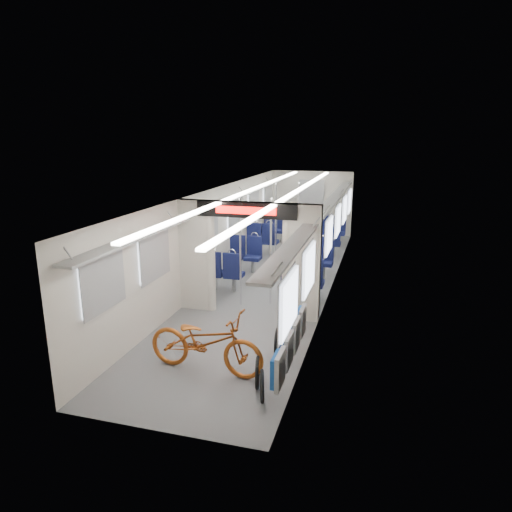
# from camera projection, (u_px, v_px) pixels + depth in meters

# --- Properties ---
(carriage) EXTENTS (12.00, 12.02, 2.31)m
(carriage) POSITION_uv_depth(u_px,v_px,m) (269.00, 226.00, 10.60)
(carriage) COLOR #515456
(carriage) RESTS_ON ground
(bicycle) EXTENTS (1.93, 0.80, 0.99)m
(bicycle) POSITION_uv_depth(u_px,v_px,m) (206.00, 342.00, 6.95)
(bicycle) COLOR #9C4916
(bicycle) RESTS_ON ground
(flip_bench) EXTENTS (0.12, 2.08, 0.48)m
(flip_bench) POSITION_uv_depth(u_px,v_px,m) (291.00, 343.00, 6.73)
(flip_bench) COLOR gray
(flip_bench) RESTS_ON carriage
(bike_hoop_a) EXTENTS (0.18, 0.46, 0.46)m
(bike_hoop_a) POSITION_uv_depth(u_px,v_px,m) (262.00, 388.00, 6.22)
(bike_hoop_a) COLOR black
(bike_hoop_a) RESTS_ON ground
(bike_hoop_b) EXTENTS (0.15, 0.48, 0.48)m
(bike_hoop_b) POSITION_uv_depth(u_px,v_px,m) (257.00, 374.00, 6.55)
(bike_hoop_b) COLOR black
(bike_hoop_b) RESTS_ON ground
(bike_hoop_c) EXTENTS (0.09, 0.49, 0.49)m
(bike_hoop_c) POSITION_uv_depth(u_px,v_px,m) (277.00, 343.00, 7.53)
(bike_hoop_c) COLOR black
(bike_hoop_c) RESTS_ON ground
(seat_bay_near_left) EXTENTS (0.88, 1.95, 1.06)m
(seat_bay_near_left) POSITION_uv_depth(u_px,v_px,m) (235.00, 260.00, 11.34)
(seat_bay_near_left) COLOR #0D1139
(seat_bay_near_left) RESTS_ON ground
(seat_bay_near_right) EXTENTS (0.92, 2.10, 1.11)m
(seat_bay_near_right) POSITION_uv_depth(u_px,v_px,m) (309.00, 266.00, 10.79)
(seat_bay_near_right) COLOR #0D1139
(seat_bay_near_right) RESTS_ON ground
(seat_bay_far_left) EXTENTS (0.91, 2.09, 1.11)m
(seat_bay_far_left) POSITION_uv_depth(u_px,v_px,m) (270.00, 231.00, 14.63)
(seat_bay_far_left) COLOR #0D1139
(seat_bay_far_left) RESTS_ON ground
(seat_bay_far_right) EXTENTS (0.88, 1.91, 1.05)m
(seat_bay_far_right) POSITION_uv_depth(u_px,v_px,m) (329.00, 234.00, 14.36)
(seat_bay_far_right) COLOR #0D1139
(seat_bay_far_right) RESTS_ON ground
(stanchion_near_left) EXTENTS (0.04, 0.04, 2.30)m
(stanchion_near_left) POSITION_uv_depth(u_px,v_px,m) (240.00, 253.00, 9.56)
(stanchion_near_left) COLOR silver
(stanchion_near_left) RESTS_ON ground
(stanchion_near_right) EXTENTS (0.04, 0.04, 2.30)m
(stanchion_near_right) POSITION_uv_depth(u_px,v_px,m) (271.00, 252.00, 9.61)
(stanchion_near_right) COLOR silver
(stanchion_near_right) RESTS_ON ground
(stanchion_far_left) EXTENTS (0.04, 0.04, 2.30)m
(stanchion_far_left) POSITION_uv_depth(u_px,v_px,m) (276.00, 225.00, 12.49)
(stanchion_far_left) COLOR silver
(stanchion_far_left) RESTS_ON ground
(stanchion_far_right) EXTENTS (0.04, 0.04, 2.30)m
(stanchion_far_right) POSITION_uv_depth(u_px,v_px,m) (298.00, 224.00, 12.67)
(stanchion_far_right) COLOR silver
(stanchion_far_right) RESTS_ON ground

